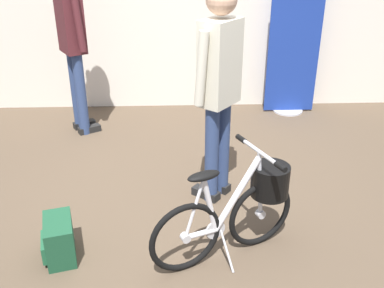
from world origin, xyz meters
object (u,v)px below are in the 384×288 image
object	(u,v)px
folding_bike_foreground	(241,205)
visitor_near_wall	(219,84)
visitor_browsing	(72,34)
backpack_on_floor	(59,239)
floor_banner_stand	(293,58)

from	to	relation	value
folding_bike_foreground	visitor_near_wall	size ratio (longest dim) A/B	0.59
visitor_near_wall	visitor_browsing	xyz separation A→B (m)	(-1.37, 1.37, 0.09)
backpack_on_floor	visitor_near_wall	bearing A→B (deg)	33.19
folding_bike_foreground	visitor_browsing	world-z (taller)	visitor_browsing
visitor_near_wall	folding_bike_foreground	bearing A→B (deg)	-81.98
visitor_near_wall	backpack_on_floor	world-z (taller)	visitor_near_wall
visitor_browsing	backpack_on_floor	size ratio (longest dim) A/B	5.10
visitor_near_wall	visitor_browsing	bearing A→B (deg)	134.90
floor_banner_stand	visitor_near_wall	distance (m)	2.16
floor_banner_stand	backpack_on_floor	distance (m)	3.44
backpack_on_floor	folding_bike_foreground	bearing A→B (deg)	1.06
folding_bike_foreground	visitor_near_wall	bearing A→B (deg)	98.02
folding_bike_foreground	visitor_near_wall	world-z (taller)	visitor_near_wall
folding_bike_foreground	backpack_on_floor	world-z (taller)	folding_bike_foreground
folding_bike_foreground	backpack_on_floor	bearing A→B (deg)	-178.94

